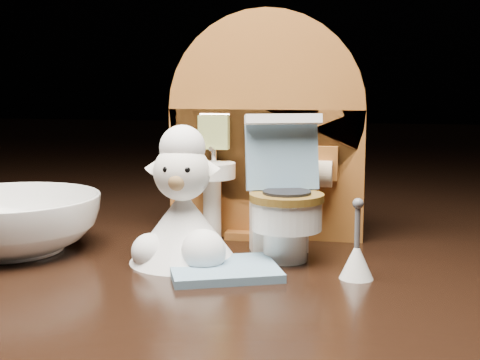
{
  "coord_description": "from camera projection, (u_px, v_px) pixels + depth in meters",
  "views": [
    {
      "loc": [
        0.07,
        -0.37,
        0.11
      ],
      "look_at": [
        -0.01,
        0.01,
        0.05
      ],
      "focal_mm": 50.0,
      "sensor_mm": 36.0,
      "label": 1
    }
  ],
  "objects": [
    {
      "name": "toilet_brush",
      "position": [
        357.0,
        258.0,
        0.36
      ],
      "size": [
        0.02,
        0.02,
        0.04
      ],
      "color": "white",
      "rests_on": "ground"
    },
    {
      "name": "plush_lamb",
      "position": [
        183.0,
        215.0,
        0.39
      ],
      "size": [
        0.06,
        0.06,
        0.08
      ],
      "rotation": [
        0.0,
        0.0,
        0.07
      ],
      "color": "white",
      "rests_on": "ground"
    },
    {
      "name": "backdrop_panel",
      "position": [
        265.0,
        139.0,
        0.44
      ],
      "size": [
        0.13,
        0.05,
        0.15
      ],
      "color": "#955521",
      "rests_on": "ground"
    },
    {
      "name": "ceramic_bowl",
      "position": [
        10.0,
        223.0,
        0.41
      ],
      "size": [
        0.11,
        0.11,
        0.03
      ],
      "primitive_type": "imported",
      "rotation": [
        0.0,
        0.0,
        -0.01
      ],
      "color": "white",
      "rests_on": "ground"
    },
    {
      "name": "toy_toilet",
      "position": [
        283.0,
        205.0,
        0.4
      ],
      "size": [
        0.05,
        0.06,
        0.09
      ],
      "rotation": [
        0.0,
        0.0,
        0.32
      ],
      "color": "white",
      "rests_on": "ground"
    },
    {
      "name": "bath_mat",
      "position": [
        224.0,
        270.0,
        0.37
      ],
      "size": [
        0.07,
        0.07,
        0.0
      ],
      "primitive_type": "cube",
      "rotation": [
        0.0,
        0.0,
        0.39
      ],
      "color": "#688EA9",
      "rests_on": "ground"
    }
  ]
}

